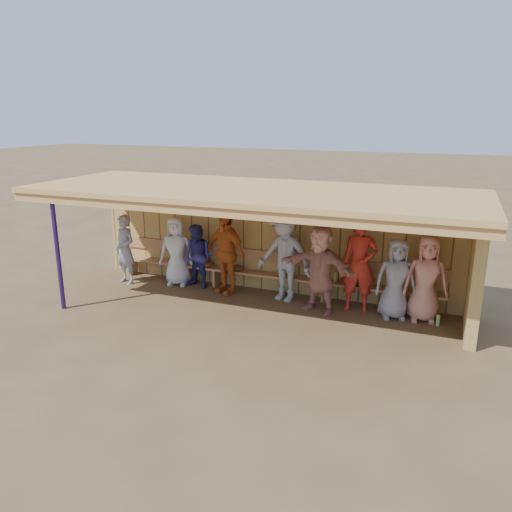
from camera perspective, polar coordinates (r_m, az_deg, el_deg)
The scene contains 13 objects.
ground at distance 10.37m, azimuth -0.72°, elevation -6.08°, with size 90.00×90.00×0.00m, color brown.
player_a at distance 12.08m, azimuth -14.73°, elevation 0.72°, with size 0.60×0.39×1.65m, color gray.
player_b at distance 11.74m, azimuth -9.06°, elevation 0.57°, with size 0.80×0.52×1.63m, color silver.
player_c at distance 11.49m, azimuth -6.69°, elevation -0.06°, with size 0.72×0.56×1.48m, color navy.
player_d at distance 11.03m, azimuth -3.48°, elevation 0.41°, with size 1.10×0.46×1.88m, color #CD5E20.
player_e at distance 10.58m, azimuth 3.32°, elevation 0.04°, with size 1.28×0.74×1.99m, color #9C9FA5.
player_f at distance 10.06m, azimuth 7.32°, elevation -1.43°, with size 1.69×0.54×1.82m, color tan.
player_g at distance 10.25m, azimuth 11.72°, elevation -0.97°, with size 0.70×0.46×1.93m, color red.
player_h at distance 10.09m, azimuth 18.84°, elevation -2.48°, with size 0.83×0.54×1.70m, color tan.
player_extra at distance 10.06m, azimuth 15.67°, elevation -2.53°, with size 0.79×0.51×1.61m, color gray.
dugout_structure at distance 10.35m, azimuth 2.70°, elevation 3.69°, with size 8.80×3.20×2.50m.
bench at distance 11.17m, azimuth 1.46°, elevation -1.57°, with size 7.60×0.34×0.93m.
dugout_equipment at distance 11.33m, azimuth -2.17°, elevation -1.53°, with size 6.24×0.62×0.80m.
Camera 1 is at (3.70, -8.87, 3.90)m, focal length 35.00 mm.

